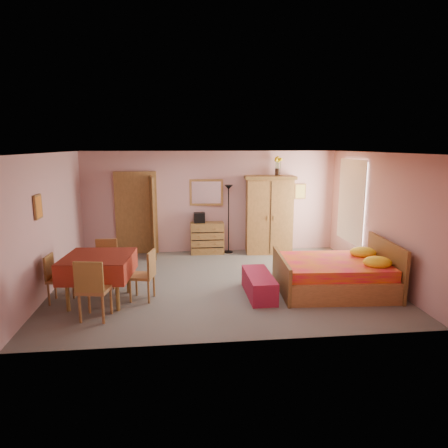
{
  "coord_description": "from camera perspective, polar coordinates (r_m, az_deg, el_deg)",
  "views": [
    {
      "loc": [
        -0.77,
        -7.69,
        2.74
      ],
      "look_at": [
        0.1,
        0.3,
        1.15
      ],
      "focal_mm": 32.0,
      "sensor_mm": 36.0,
      "label": 1
    }
  ],
  "objects": [
    {
      "name": "floor_lamp",
      "position": [
        10.2,
        0.65,
        0.69
      ],
      "size": [
        0.28,
        0.28,
        1.76
      ],
      "primitive_type": "cube",
      "rotation": [
        0.0,
        0.0,
        -0.27
      ],
      "color": "black",
      "rests_on": "floor"
    },
    {
      "name": "sunflower_vase",
      "position": [
        10.27,
        7.7,
        8.23
      ],
      "size": [
        0.2,
        0.2,
        0.48
      ],
      "primitive_type": "cube",
      "rotation": [
        0.0,
        0.0,
        0.07
      ],
      "color": "yellow",
      "rests_on": "wardrobe"
    },
    {
      "name": "chair_east",
      "position": [
        7.34,
        -11.65,
        -7.2
      ],
      "size": [
        0.49,
        0.49,
        0.91
      ],
      "primitive_type": "cube",
      "rotation": [
        0.0,
        0.0,
        1.35
      ],
      "color": "#A56E38",
      "rests_on": "floor"
    },
    {
      "name": "stereo",
      "position": [
        10.16,
        -3.55,
        0.91
      ],
      "size": [
        0.28,
        0.21,
        0.26
      ],
      "primitive_type": "cube",
      "rotation": [
        0.0,
        0.0,
        -0.0
      ],
      "color": "black",
      "rests_on": "chest_of_drawers"
    },
    {
      "name": "wall_mirror",
      "position": [
        10.26,
        -2.55,
        4.53
      ],
      "size": [
        0.86,
        0.11,
        0.68
      ],
      "primitive_type": "cube",
      "rotation": [
        0.0,
        0.0,
        -0.07
      ],
      "color": "white",
      "rests_on": "wall_back"
    },
    {
      "name": "doorway",
      "position": [
        10.36,
        -12.39,
        1.41
      ],
      "size": [
        1.06,
        0.12,
        2.15
      ],
      "primitive_type": "cube",
      "color": "#9E6B35",
      "rests_on": "floor"
    },
    {
      "name": "wall_left",
      "position": [
        8.21,
        -23.7,
        0.13
      ],
      "size": [
        0.1,
        5.0,
        2.6
      ],
      "primitive_type": "cube",
      "color": "tan",
      "rests_on": "floor"
    },
    {
      "name": "picture_left",
      "position": [
        7.57,
        -25.05,
        2.24
      ],
      "size": [
        0.04,
        0.32,
        0.42
      ],
      "primitive_type": "cube",
      "color": "orange",
      "rests_on": "wall_left"
    },
    {
      "name": "wall_back",
      "position": [
        10.32,
        -1.88,
        3.17
      ],
      "size": [
        6.5,
        0.1,
        2.6
      ],
      "primitive_type": "cube",
      "color": "tan",
      "rests_on": "floor"
    },
    {
      "name": "picture_back",
      "position": [
        10.69,
        10.83,
        4.61
      ],
      "size": [
        0.3,
        0.04,
        0.4
      ],
      "primitive_type": "cube",
      "color": "#D8BF59",
      "rests_on": "wall_back"
    },
    {
      "name": "wall_front",
      "position": [
        5.44,
        2.15,
        -4.18
      ],
      "size": [
        6.5,
        0.1,
        2.6
      ],
      "primitive_type": "cube",
      "color": "tan",
      "rests_on": "floor"
    },
    {
      "name": "bench",
      "position": [
        7.5,
        5.01,
        -8.62
      ],
      "size": [
        0.46,
        1.23,
        0.41
      ],
      "primitive_type": "cube",
      "rotation": [
        0.0,
        0.0,
        0.01
      ],
      "color": "maroon",
      "rests_on": "floor"
    },
    {
      "name": "bed",
      "position": [
        7.89,
        15.43,
        -5.8
      ],
      "size": [
        2.21,
        1.79,
        0.97
      ],
      "primitive_type": "cube",
      "rotation": [
        0.0,
        0.0,
        -0.06
      ],
      "color": "red",
      "rests_on": "floor"
    },
    {
      "name": "wall_right",
      "position": [
        8.79,
        21.09,
        1.01
      ],
      "size": [
        0.1,
        5.0,
        2.6
      ],
      "primitive_type": "cube",
      "color": "tan",
      "rests_on": "floor"
    },
    {
      "name": "ceiling",
      "position": [
        7.73,
        -0.5,
        10.15
      ],
      "size": [
        6.5,
        6.5,
        0.0
      ],
      "primitive_type": "plane",
      "rotation": [
        3.14,
        0.0,
        0.0
      ],
      "color": "brown",
      "rests_on": "wall_back"
    },
    {
      "name": "chest_of_drawers",
      "position": [
        10.25,
        -2.42,
        -2.01
      ],
      "size": [
        0.85,
        0.43,
        0.8
      ],
      "primitive_type": "cube",
      "rotation": [
        0.0,
        0.0,
        -0.01
      ],
      "color": "olive",
      "rests_on": "floor"
    },
    {
      "name": "chair_west",
      "position": [
        7.65,
        -22.34,
        -7.24
      ],
      "size": [
        0.41,
        0.41,
        0.87
      ],
      "primitive_type": "cube",
      "rotation": [
        0.0,
        0.0,
        -1.63
      ],
      "color": "#A06436",
      "rests_on": "floor"
    },
    {
      "name": "dining_table",
      "position": [
        7.45,
        -17.4,
        -7.47
      ],
      "size": [
        1.25,
        1.25,
        0.84
      ],
      "primitive_type": "cube",
      "rotation": [
        0.0,
        0.0,
        -0.09
      ],
      "color": "maroon",
      "rests_on": "floor"
    },
    {
      "name": "wardrobe",
      "position": [
        10.25,
        6.45,
        1.31
      ],
      "size": [
        1.31,
        0.75,
        1.99
      ],
      "primitive_type": "cube",
      "rotation": [
        0.0,
        0.0,
        -0.08
      ],
      "color": "#AB7539",
      "rests_on": "floor"
    },
    {
      "name": "window",
      "position": [
        9.82,
        17.78,
        3.12
      ],
      "size": [
        0.08,
        1.4,
        1.95
      ],
      "primitive_type": "cube",
      "color": "white",
      "rests_on": "wall_right"
    },
    {
      "name": "chair_south",
      "position": [
        6.74,
        -17.98,
        -8.76
      ],
      "size": [
        0.53,
        0.53,
        1.0
      ],
      "primitive_type": "cube",
      "rotation": [
        0.0,
        0.0,
        -0.17
      ],
      "color": "#A36837",
      "rests_on": "floor"
    },
    {
      "name": "chair_north",
      "position": [
        8.16,
        -16.58,
        -5.51
      ],
      "size": [
        0.43,
        0.43,
        0.92
      ],
      "primitive_type": "cube",
      "rotation": [
        0.0,
        0.0,
        3.12
      ],
      "color": "#956132",
      "rests_on": "floor"
    },
    {
      "name": "floor",
      "position": [
        8.2,
        -0.47,
        -8.33
      ],
      "size": [
        6.5,
        6.5,
        0.0
      ],
      "primitive_type": "plane",
      "color": "#656059",
      "rests_on": "ground"
    }
  ]
}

